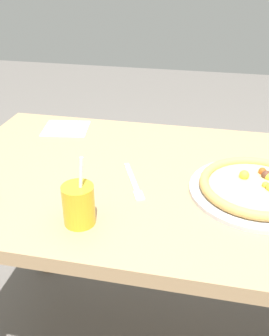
# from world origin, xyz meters

# --- Properties ---
(dining_table) EXTENTS (1.29, 0.77, 0.75)m
(dining_table) POSITION_xyz_m (0.00, 0.00, 0.63)
(dining_table) COLOR tan
(dining_table) RESTS_ON ground
(pizza_near) EXTENTS (0.36, 0.36, 0.04)m
(pizza_near) POSITION_xyz_m (0.26, -0.03, 0.77)
(pizza_near) COLOR #B7B7BC
(pizza_near) RESTS_ON dining_table
(drink_cup_colored) EXTENTS (0.08, 0.08, 0.18)m
(drink_cup_colored) POSITION_xyz_m (-0.16, -0.25, 0.80)
(drink_cup_colored) COLOR gold
(drink_cup_colored) RESTS_ON dining_table
(paper_napkin) EXTENTS (0.18, 0.17, 0.00)m
(paper_napkin) POSITION_xyz_m (-0.40, 0.27, 0.75)
(paper_napkin) COLOR white
(paper_napkin) RESTS_ON dining_table
(fork) EXTENTS (0.10, 0.19, 0.00)m
(fork) POSITION_xyz_m (-0.07, -0.05, 0.75)
(fork) COLOR silver
(fork) RESTS_ON dining_table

